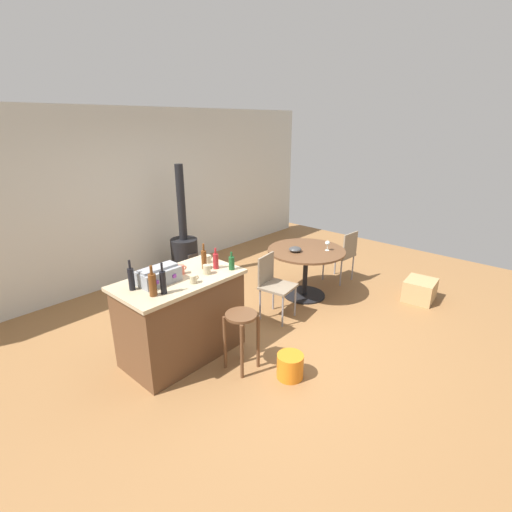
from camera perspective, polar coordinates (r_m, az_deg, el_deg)
ground_plane at (r=4.89m, az=1.02°, el=-10.72°), size 8.80×8.80×0.00m
back_wall at (r=6.40m, az=-17.52°, el=8.71°), size 8.00×0.10×2.70m
kitchen_island at (r=4.23m, az=-11.25°, el=-9.06°), size 1.32×0.75×0.93m
wooden_stool at (r=3.94m, az=-2.25°, el=-10.99°), size 0.33×0.33×0.64m
dining_table at (r=5.53m, az=7.59°, el=-0.68°), size 1.12×1.12×0.73m
folding_chair_near at (r=6.18m, az=13.09°, el=0.51°), size 0.43×0.43×0.85m
folding_chair_far at (r=4.92m, az=2.69°, el=-3.97°), size 0.46×0.46×0.85m
wood_stove at (r=6.30m, az=-10.83°, el=0.80°), size 0.44×0.45×1.87m
toolbox at (r=3.93m, az=-14.62°, el=-2.84°), size 0.42×0.25×0.17m
bottle_0 at (r=4.19m, az=-6.14°, el=-0.70°), size 0.06×0.06×0.24m
bottle_1 at (r=4.19m, az=-7.92°, el=-0.47°), size 0.06×0.06×0.29m
bottle_2 at (r=3.66m, az=-13.95°, el=-3.83°), size 0.06×0.06×0.31m
bottle_3 at (r=3.64m, az=-15.45°, el=-4.17°), size 0.07×0.07×0.30m
bottle_4 at (r=4.15m, az=-3.74°, el=-1.04°), size 0.06×0.06×0.21m
bottle_5 at (r=3.83m, az=-18.45°, el=-3.26°), size 0.06×0.06×0.31m
cup_0 at (r=4.06m, az=-7.47°, el=-2.04°), size 0.12×0.08×0.10m
cup_1 at (r=4.39m, az=-7.42°, el=-0.44°), size 0.12×0.09×0.09m
cup_2 at (r=3.86m, az=-9.49°, el=-3.49°), size 0.11×0.07×0.08m
cup_3 at (r=4.11m, az=-11.31°, el=-2.00°), size 0.11×0.07×0.10m
wine_glass at (r=5.46m, az=10.83°, el=1.91°), size 0.07×0.07×0.14m
serving_bowl at (r=5.36m, az=5.98°, el=1.02°), size 0.18×0.18×0.07m
cardboard_box at (r=6.01m, az=23.65°, el=-4.75°), size 0.49×0.44×0.31m
plastic_bucket at (r=4.01m, az=5.20°, el=-16.33°), size 0.27×0.27×0.26m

